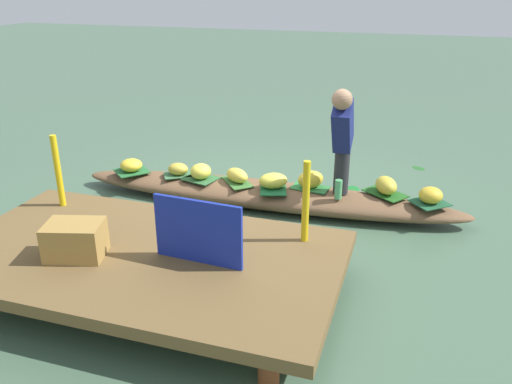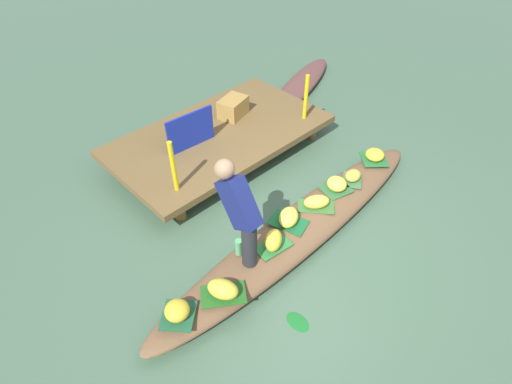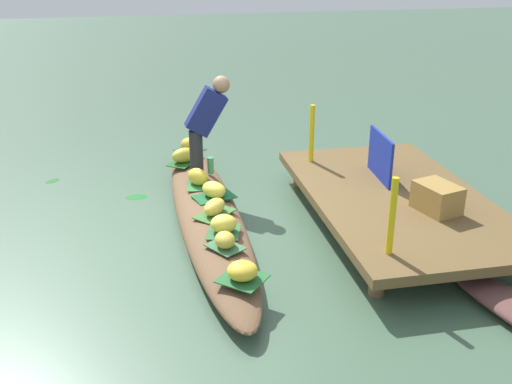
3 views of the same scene
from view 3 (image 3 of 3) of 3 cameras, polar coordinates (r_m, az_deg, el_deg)
The scene contains 27 objects.
canal_water at distance 6.58m, azimuth -4.60°, elevation -2.98°, with size 40.00×40.00×0.00m, color #44624A.
dock_platform at distance 6.58m, azimuth 13.17°, elevation -0.69°, with size 3.20×1.80×0.35m.
vendor_boat at distance 6.53m, azimuth -4.63°, elevation -2.00°, with size 4.48×0.66×0.25m, color brown.
leaf_mat_0 at distance 6.20m, azimuth -3.95°, elevation -2.07°, with size 0.44×0.24×0.01m, color #3A6E31.
banana_bunch_0 at distance 6.16m, azimuth -3.96°, elevation -1.42°, with size 0.32×0.18×0.16m, color yellow.
leaf_mat_1 at distance 5.54m, azimuth -2.96°, elevation -5.21°, with size 0.33×0.24×0.01m, color #3C6D43.
banana_bunch_1 at distance 5.51m, azimuth -2.97°, elevation -4.57°, with size 0.24×0.19×0.14m, color gold.
leaf_mat_2 at distance 6.94m, azimuth -5.52°, elevation 0.70°, with size 0.40×0.24×0.01m, color #2C7437.
banana_bunch_2 at distance 6.91m, azimuth -5.55°, elevation 1.45°, with size 0.29×0.18×0.20m, color yellow.
leaf_mat_3 at distance 5.05m, azimuth -1.29°, elevation -8.23°, with size 0.36×0.34×0.01m, color #266532.
banana_bunch_3 at distance 5.01m, azimuth -1.30°, elevation -7.50°, with size 0.26×0.26×0.15m, color yellow.
leaf_mat_4 at distance 8.13m, azimuth -6.29°, elevation 4.00°, with size 0.34×0.31×0.01m, color #1E5232.
banana_bunch_4 at distance 8.10m, azimuth -6.32°, elevation 4.56°, with size 0.24×0.24×0.17m, color gold.
leaf_mat_5 at distance 6.60m, azimuth -4.00°, elevation -0.46°, with size 0.44×0.28×0.01m, color #195D30.
banana_bunch_5 at distance 6.57m, azimuth -4.02°, elevation 0.23°, with size 0.32×0.22×0.17m, color #EEDD48.
leaf_mat_6 at distance 5.81m, azimuth -3.08°, elevation -3.81°, with size 0.36×0.31×0.01m, color #306436.
banana_bunch_6 at distance 5.78m, azimuth -3.10°, elevation -3.03°, with size 0.25×0.24×0.18m, color #F3DF48.
leaf_mat_7 at distance 7.69m, azimuth -6.86°, elevation 2.86°, with size 0.44×0.27×0.01m, color #215A1D.
banana_bunch_7 at distance 7.66m, azimuth -6.89°, elevation 3.50°, with size 0.32×0.21×0.18m, color gold.
vendor_person at distance 7.06m, azimuth -4.81°, elevation 6.89°, with size 0.20×0.54×1.18m.
water_bottle at distance 7.24m, azimuth -4.34°, elevation 2.52°, with size 0.08×0.08×0.20m, color #56AF6C.
market_banner at distance 6.90m, azimuth 11.74°, elevation 3.34°, with size 0.73×0.03×0.52m, color #172999.
railing_post_west at distance 7.29m, azimuth 5.32°, elevation 5.56°, with size 0.06×0.06×0.70m, color yellow.
railing_post_east at distance 5.19m, azimuth 12.81°, elevation -2.27°, with size 0.06×0.06×0.70m, color yellow.
produce_crate at distance 6.22m, azimuth 16.84°, elevation -0.52°, with size 0.44×0.32×0.28m, color #A27B3C.
drifting_plant_0 at distance 7.36m, azimuth -11.32°, elevation -0.46°, with size 0.27×0.18×0.01m, color #1A6B28.
drifting_plant_1 at distance 8.14m, azimuth -18.78°, elevation 1.02°, with size 0.20×0.13×0.01m, color #255E25.
Camera 3 is at (5.89, -0.66, 2.86)m, focal length 42.07 mm.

